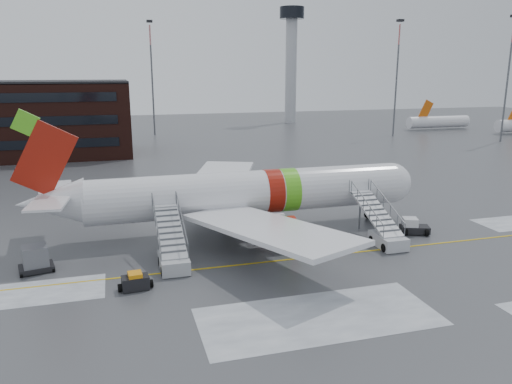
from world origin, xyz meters
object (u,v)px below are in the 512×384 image
object	(u,v)px
airstair_fwd	(384,232)
pushback_tug	(413,227)
uld_container	(36,260)
airliner	(239,194)
baggage_tractor	(135,282)
airstair_aft	(172,252)

from	to	relation	value
airstair_fwd	pushback_tug	xyz separation A→B (m)	(3.87, 1.69, -0.44)
airstair_fwd	uld_container	distance (m)	26.85
airliner	airstair_fwd	xyz separation A→B (m)	(10.60, -6.54, -2.35)
uld_container	baggage_tractor	distance (m)	8.37
airstair_fwd	baggage_tractor	distance (m)	20.43
airstair_fwd	baggage_tractor	world-z (taller)	airstair_fwd
uld_container	baggage_tractor	size ratio (longest dim) A/B	1.14
airstair_aft	baggage_tractor	bearing A→B (deg)	-129.58
airstair_fwd	pushback_tug	size ratio (longest dim) A/B	2.79
airstair_aft	baggage_tractor	distance (m)	4.48
airliner	airstair_fwd	distance (m)	12.67
airliner	airstair_fwd	world-z (taller)	airliner
airliner	pushback_tug	size ratio (longest dim) A/B	12.70
pushback_tug	baggage_tractor	size ratio (longest dim) A/B	1.20
airliner	uld_container	world-z (taller)	airliner
airstair_fwd	pushback_tug	bearing A→B (deg)	23.58
airstair_fwd	airstair_aft	size ratio (longest dim) A/B	1.00
airstair_aft	pushback_tug	bearing A→B (deg)	4.56
airliner	airstair_fwd	size ratio (longest dim) A/B	4.55
airstair_fwd	airstair_aft	world-z (taller)	same
uld_container	airstair_fwd	bearing A→B (deg)	-3.49
airstair_aft	uld_container	distance (m)	9.63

